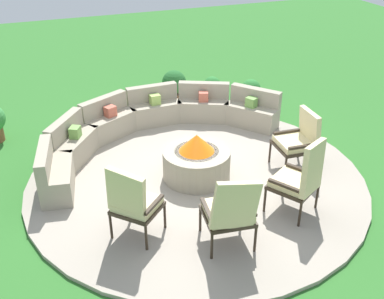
% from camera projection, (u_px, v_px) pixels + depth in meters
% --- Properties ---
extents(ground_plane, '(24.00, 24.00, 0.00)m').
position_uv_depth(ground_plane, '(196.00, 179.00, 7.34)').
color(ground_plane, '#2D6B28').
extents(patio_circle, '(5.36, 5.36, 0.06)m').
position_uv_depth(patio_circle, '(196.00, 178.00, 7.33)').
color(patio_circle, '#9E9384').
rests_on(patio_circle, ground_plane).
extents(fire_pit, '(1.07, 1.07, 0.75)m').
position_uv_depth(fire_pit, '(196.00, 161.00, 7.17)').
color(fire_pit, '#9E937F').
rests_on(fire_pit, patio_circle).
extents(curved_stone_bench, '(4.57, 2.54, 0.73)m').
position_uv_depth(curved_stone_bench, '(147.00, 125.00, 8.29)').
color(curved_stone_bench, '#9E937F').
rests_on(curved_stone_bench, patio_circle).
extents(lounge_chair_front_left, '(0.77, 0.81, 1.13)m').
position_uv_depth(lounge_chair_front_left, '(133.00, 201.00, 5.75)').
color(lounge_chair_front_left, '#2D2319').
rests_on(lounge_chair_front_left, patio_circle).
extents(lounge_chair_front_right, '(0.68, 0.67, 1.10)m').
position_uv_depth(lounge_chair_front_right, '(230.00, 210.00, 5.61)').
color(lounge_chair_front_right, '#2D2319').
rests_on(lounge_chair_front_right, patio_circle).
extents(lounge_chair_back_left, '(0.79, 0.82, 1.17)m').
position_uv_depth(lounge_chair_back_left, '(301.00, 178.00, 6.21)').
color(lounge_chair_back_left, '#2D2319').
rests_on(lounge_chair_back_left, patio_circle).
extents(lounge_chair_back_right, '(0.64, 0.63, 0.99)m').
position_uv_depth(lounge_chair_back_right, '(299.00, 139.00, 7.31)').
color(lounge_chair_back_right, '#2D2319').
rests_on(lounge_chair_back_right, patio_circle).
extents(potted_plant_0, '(0.37, 0.37, 0.61)m').
position_uv_depth(potted_plant_0, '(212.00, 89.00, 9.89)').
color(potted_plant_0, brown).
rests_on(potted_plant_0, ground_plane).
extents(potted_plant_3, '(0.43, 0.43, 0.58)m').
position_uv_depth(potted_plant_3, '(251.00, 91.00, 9.81)').
color(potted_plant_3, '#605B56').
rests_on(potted_plant_3, ground_plane).
extents(potted_plant_4, '(0.52, 0.52, 0.77)m').
position_uv_depth(potted_plant_4, '(174.00, 87.00, 9.78)').
color(potted_plant_4, brown).
rests_on(potted_plant_4, ground_plane).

